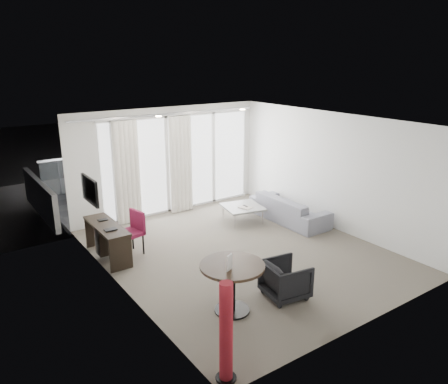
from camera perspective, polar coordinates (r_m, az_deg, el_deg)
floor at (r=8.80m, az=2.25°, el=-7.81°), size 5.00×6.00×0.00m
ceiling at (r=8.06m, az=2.46°, el=9.19°), size 5.00×6.00×0.00m
wall_left at (r=7.19m, az=-13.81°, el=-2.99°), size 0.00×6.00×2.60m
wall_right at (r=9.99m, az=13.89°, el=2.67°), size 0.00×6.00×2.60m
wall_front at (r=6.35m, az=18.94°, el=-6.17°), size 5.00×0.00×2.60m
window_panel at (r=10.95m, az=-5.84°, el=3.80°), size 4.00×0.02×2.38m
window_frame at (r=10.94m, az=-5.80°, el=3.78°), size 4.10×0.06×2.44m
curtain_left at (r=10.20m, az=-12.52°, el=2.48°), size 0.60×0.20×2.38m
curtain_right at (r=10.78m, az=-5.64°, el=3.60°), size 0.60×0.20×2.38m
curtain_track at (r=10.44m, az=-7.06°, el=10.08°), size 4.80×0.04×0.04m
downlight_a at (r=8.94m, az=-8.54°, el=9.75°), size 0.12×0.12×0.02m
downlight_b at (r=10.04m, az=2.42°, el=10.72°), size 0.12×0.12×0.02m
desk at (r=8.74m, az=-14.97°, el=-6.22°), size 0.44×1.42×0.67m
tv at (r=8.50m, az=-17.13°, el=0.22°), size 0.05×0.80×0.50m
desk_chair at (r=8.73m, az=-12.20°, el=-5.34°), size 0.55×0.53×0.87m
round_table at (r=6.73m, az=1.08°, el=-12.43°), size 1.07×1.07×0.78m
menu_card at (r=6.43m, az=0.69°, el=-10.63°), size 0.13×0.07×0.24m
red_lamp at (r=5.35m, az=0.27°, el=-17.86°), size 0.34×0.34×1.30m
tub_armchair at (r=7.21m, az=8.04°, el=-11.24°), size 0.76×0.74×0.61m
coffee_table at (r=10.29m, az=2.44°, el=-2.87°), size 1.02×1.02×0.38m
remote at (r=10.21m, az=2.80°, el=-2.04°), size 0.05×0.16×0.02m
magazine at (r=10.13m, az=2.81°, el=-2.19°), size 0.27×0.30×0.01m
sofa at (r=10.43m, az=8.52°, el=-2.14°), size 0.80×2.06×0.60m
terrace_slab at (r=12.59m, az=-9.03°, el=-0.50°), size 5.60×3.00×0.12m
rattan_chair_a at (r=12.09m, az=-4.88°, el=1.02°), size 0.58×0.58×0.73m
rattan_chair_b at (r=13.69m, az=-3.59°, el=3.01°), size 0.57×0.57×0.75m
rattan_table at (r=13.19m, az=-4.17°, el=1.89°), size 0.53×0.53×0.49m
balustrade at (r=13.71m, az=-11.80°, el=3.25°), size 5.50×0.06×1.05m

